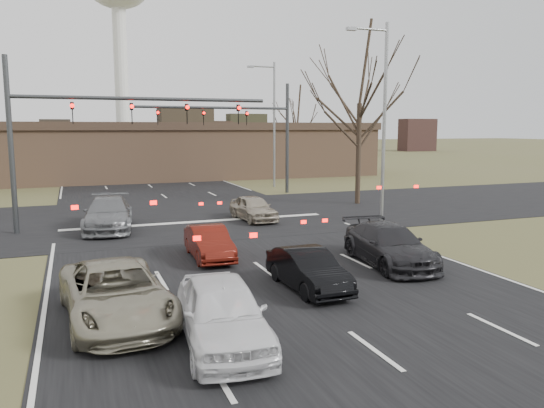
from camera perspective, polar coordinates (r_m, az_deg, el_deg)
The scene contains 17 objects.
ground at distance 15.49m, azimuth 3.08°, elevation -9.94°, with size 360.00×360.00×0.00m, color brown.
road_main at distance 73.86m, azimuth -16.04°, elevation 4.17°, with size 14.00×300.00×0.02m, color black.
road_cross at distance 29.47m, azimuth -8.73°, elevation -1.27°, with size 200.00×14.00×0.02m, color black.
building at distance 52.12m, azimuth -11.93°, elevation 5.67°, with size 42.40×10.40×5.30m.
mast_arm_near at distance 26.47m, azimuth -19.31°, elevation 8.30°, with size 12.12×0.24×8.00m.
mast_arm_far at distance 38.43m, azimuth -2.28°, elevation 8.50°, with size 11.12×0.24×8.00m.
streetlight_right_near at distance 27.74m, azimuth 11.70°, elevation 9.63°, with size 2.34×0.25×10.00m.
streetlight_right_far at distance 43.26m, azimuth 0.02°, elevation 9.23°, with size 2.34×0.25×10.00m.
tree_right_near at distance 34.23m, azimuth 9.51°, elevation 14.94°, with size 6.90×6.90×11.50m.
tree_right_far at distance 52.84m, azimuth 2.76°, elevation 10.52°, with size 5.40×5.40×9.00m.
car_silver_suv at distance 13.99m, azimuth -16.45°, elevation -9.17°, with size 2.40×5.21×1.45m, color gray.
car_white_sedan at distance 12.06m, azimuth -5.37°, elevation -11.52°, with size 1.79×4.45×1.52m, color silver.
car_black_hatch at distance 16.03m, azimuth 3.89°, elevation -7.05°, with size 1.29×3.70×1.22m, color black.
car_charcoal_sedan at distance 19.25m, azimuth 12.50°, elevation -4.33°, with size 1.98×4.87×1.41m, color #232325.
car_grey_ahead at distance 26.32m, azimuth -17.20°, elevation -1.01°, with size 2.16×5.31×1.54m, color slate.
car_red_ahead at distance 19.79m, azimuth -6.80°, elevation -4.15°, with size 1.28×3.67×1.21m, color #57130C.
car_silver_ahead at distance 27.71m, azimuth -2.02°, elevation -0.44°, with size 1.55×3.85×1.31m, color #A89C88.
Camera 1 is at (-5.95, -13.46, 4.83)m, focal length 35.00 mm.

